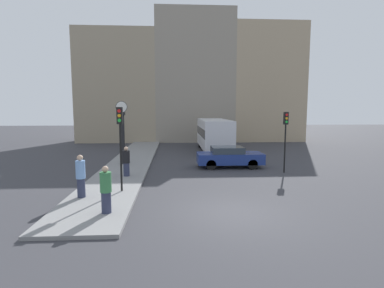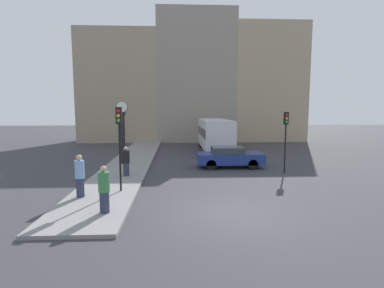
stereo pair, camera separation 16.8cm
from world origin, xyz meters
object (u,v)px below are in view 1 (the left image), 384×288
at_px(pedestrian_blue_stripe, 81,176).
at_px(traffic_light_far, 286,129).
at_px(sedan_car, 229,157).
at_px(pedestrian_green_hoodie, 106,190).
at_px(pedestrian_black_jacket, 126,162).
at_px(traffic_light_near, 120,131).
at_px(street_clock, 122,134).
at_px(bus_distant, 214,133).

bearing_deg(pedestrian_blue_stripe, traffic_light_far, 24.91).
bearing_deg(sedan_car, pedestrian_green_hoodie, -124.78).
bearing_deg(pedestrian_black_jacket, pedestrian_blue_stripe, -107.82).
xyz_separation_m(traffic_light_near, pedestrian_green_hoodie, (-0.05, -2.91, -1.89)).
relative_size(traffic_light_near, pedestrian_blue_stripe, 2.09).
distance_m(traffic_light_near, pedestrian_black_jacket, 3.67).
bearing_deg(pedestrian_green_hoodie, traffic_light_far, 37.25).
relative_size(sedan_car, traffic_light_near, 1.13).
relative_size(traffic_light_near, street_clock, 0.90).
relative_size(street_clock, pedestrian_black_jacket, 2.56).
bearing_deg(street_clock, traffic_light_near, -80.93).
distance_m(sedan_car, pedestrian_black_jacket, 6.95).
relative_size(traffic_light_far, pedestrian_blue_stripe, 2.02).
bearing_deg(traffic_light_far, bus_distant, 107.23).
height_order(traffic_light_near, street_clock, street_clock).
height_order(pedestrian_black_jacket, pedestrian_blue_stripe, pedestrian_blue_stripe).
xyz_separation_m(sedan_car, traffic_light_far, (3.06, -1.84, 1.94)).
xyz_separation_m(sedan_car, pedestrian_black_jacket, (-6.35, -2.81, 0.24)).
height_order(traffic_light_far, street_clock, street_clock).
bearing_deg(bus_distant, street_clock, -136.12).
height_order(sedan_car, traffic_light_far, traffic_light_far).
bearing_deg(sedan_car, street_clock, 171.99).
relative_size(sedan_car, pedestrian_blue_stripe, 2.36).
distance_m(sedan_car, pedestrian_green_hoodie, 10.75).
bearing_deg(pedestrian_black_jacket, bus_distant, 59.36).
distance_m(bus_distant, traffic_light_far, 10.30).
xyz_separation_m(traffic_light_far, street_clock, (-10.26, 2.85, -0.44)).
bearing_deg(pedestrian_black_jacket, sedan_car, 23.89).
bearing_deg(pedestrian_blue_stripe, bus_distant, 62.57).
relative_size(sedan_car, bus_distant, 0.55).
bearing_deg(traffic_light_far, traffic_light_near, -155.95).
distance_m(bus_distant, street_clock, 10.03).
relative_size(sedan_car, traffic_light_far, 1.17).
height_order(traffic_light_far, pedestrian_black_jacket, traffic_light_far).
distance_m(pedestrian_black_jacket, pedestrian_blue_stripe, 4.20).
height_order(traffic_light_far, pedestrian_blue_stripe, traffic_light_far).
bearing_deg(bus_distant, sedan_car, -90.20).
xyz_separation_m(bus_distant, pedestrian_blue_stripe, (-7.66, -14.76, -0.60)).
relative_size(bus_distant, pedestrian_green_hoodie, 4.59).
relative_size(traffic_light_near, traffic_light_far, 1.04).
bearing_deg(traffic_light_near, street_clock, 99.07).
height_order(traffic_light_far, pedestrian_green_hoodie, traffic_light_far).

